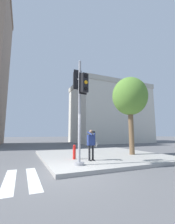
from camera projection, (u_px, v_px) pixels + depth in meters
The scene contains 7 objects.
ground_plane at pixel (66, 175), 5.81m from camera, with size 160.00×160.00×0.00m, color #5B5B5E.
sidewalk_corner at pixel (101, 155), 10.39m from camera, with size 8.00×8.00×0.17m.
traffic_signal_pole at pixel (80, 97), 7.21m from camera, with size 0.50×1.14×5.03m.
person_photographer at pixel (91, 142), 8.06m from camera, with size 0.58×0.54×1.62m.
street_tree at pixel (130, 97), 10.85m from camera, with size 2.51×2.51×5.49m.
fire_hydrant at pixel (74, 152), 8.39m from camera, with size 0.16×0.22×0.79m.
building_right at pixel (110, 114), 28.66m from camera, with size 13.84×9.12×10.75m.
Camera 1 is at (-1.66, -5.93, 1.57)m, focal length 24.00 mm.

